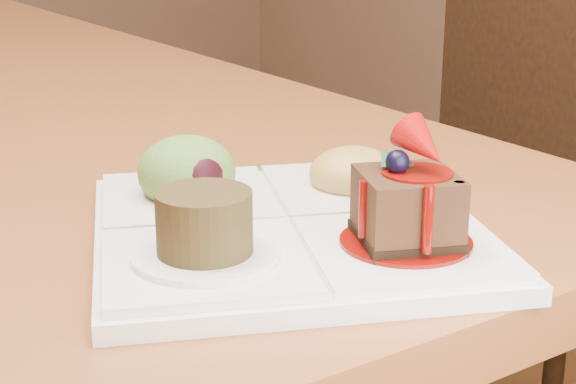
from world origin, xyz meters
TOP-DOWN VIEW (x-y plane):
  - chair_right at (0.87, -0.23)m, footprint 0.45×0.45m
  - sampler_plate at (0.19, -0.74)m, footprint 0.33×0.33m

SIDE VIEW (x-z plane):
  - chair_right at x=0.87m, z-range 0.06..0.92m
  - sampler_plate at x=0.19m, z-range 0.72..0.82m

